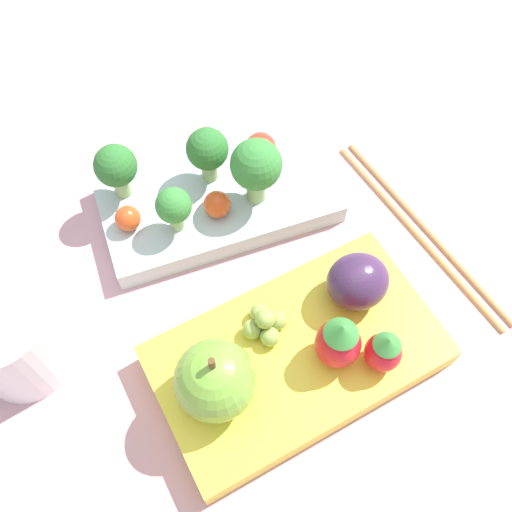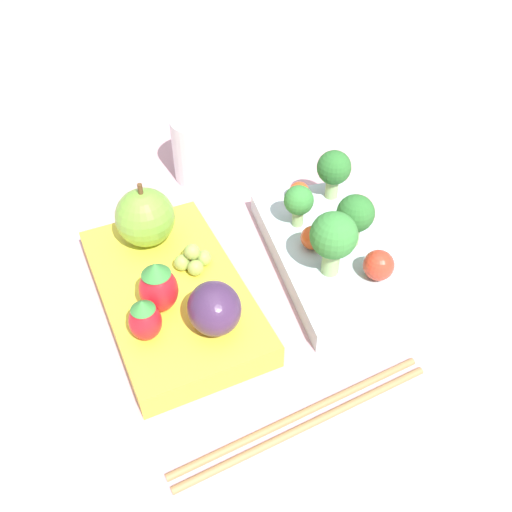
{
  "view_description": "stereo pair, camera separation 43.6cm",
  "coord_description": "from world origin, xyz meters",
  "px_view_note": "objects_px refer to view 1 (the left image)",
  "views": [
    {
      "loc": [
        -0.08,
        -0.2,
        0.4
      ],
      "look_at": [
        -0.0,
        -0.0,
        0.03
      ],
      "focal_mm": 40.0,
      "sensor_mm": 36.0,
      "label": 1
    },
    {
      "loc": [
        0.34,
        -0.11,
        0.37
      ],
      "look_at": [
        -0.0,
        -0.0,
        0.03
      ],
      "focal_mm": 40.0,
      "sensor_mm": 36.0,
      "label": 2
    }
  ],
  "objects_px": {
    "bento_box_fruit": "(301,354)",
    "cherry_tomato_0": "(261,148)",
    "broccoli_floret_0": "(207,151)",
    "cherry_tomato_2": "(217,204)",
    "broccoli_floret_2": "(174,207)",
    "broccoli_floret_3": "(116,167)",
    "cherry_tomato_1": "(128,218)",
    "bento_box_savoury": "(217,200)",
    "chopsticks_pair": "(421,229)",
    "drinking_cup": "(12,341)",
    "strawberry_0": "(384,351)",
    "strawberry_1": "(338,342)",
    "grape_cluster": "(265,324)",
    "plum": "(358,282)",
    "broccoli_floret_1": "(256,166)",
    "apple": "(215,380)"
  },
  "relations": [
    {
      "from": "cherry_tomato_0",
      "to": "strawberry_0",
      "type": "relative_size",
      "value": 0.69
    },
    {
      "from": "cherry_tomato_0",
      "to": "drinking_cup",
      "type": "xyz_separation_m",
      "value": [
        -0.22,
        -0.1,
        0.0
      ]
    },
    {
      "from": "bento_box_fruit",
      "to": "cherry_tomato_2",
      "type": "distance_m",
      "value": 0.14
    },
    {
      "from": "bento_box_savoury",
      "to": "strawberry_1",
      "type": "xyz_separation_m",
      "value": [
        0.03,
        -0.17,
        0.04
      ]
    },
    {
      "from": "broccoli_floret_1",
      "to": "strawberry_0",
      "type": "relative_size",
      "value": 1.59
    },
    {
      "from": "bento_box_fruit",
      "to": "cherry_tomato_0",
      "type": "xyz_separation_m",
      "value": [
        0.04,
        0.17,
        0.02
      ]
    },
    {
      "from": "broccoli_floret_0",
      "to": "cherry_tomato_2",
      "type": "distance_m",
      "value": 0.04
    },
    {
      "from": "strawberry_1",
      "to": "cherry_tomato_2",
      "type": "bearing_deg",
      "value": 103.28
    },
    {
      "from": "cherry_tomato_0",
      "to": "strawberry_0",
      "type": "height_order",
      "value": "strawberry_0"
    },
    {
      "from": "broccoli_floret_1",
      "to": "bento_box_fruit",
      "type": "bearing_deg",
      "value": -97.88
    },
    {
      "from": "grape_cluster",
      "to": "broccoli_floret_3",
      "type": "bearing_deg",
      "value": 111.5
    },
    {
      "from": "cherry_tomato_0",
      "to": "cherry_tomato_2",
      "type": "xyz_separation_m",
      "value": [
        -0.05,
        -0.04,
        -0.0
      ]
    },
    {
      "from": "chopsticks_pair",
      "to": "bento_box_savoury",
      "type": "bearing_deg",
      "value": 150.04
    },
    {
      "from": "bento_box_savoury",
      "to": "chopsticks_pair",
      "type": "height_order",
      "value": "bento_box_savoury"
    },
    {
      "from": "grape_cluster",
      "to": "broccoli_floret_0",
      "type": "bearing_deg",
      "value": 86.13
    },
    {
      "from": "strawberry_0",
      "to": "strawberry_1",
      "type": "distance_m",
      "value": 0.03
    },
    {
      "from": "cherry_tomato_1",
      "to": "grape_cluster",
      "type": "relative_size",
      "value": 0.61
    },
    {
      "from": "bento_box_fruit",
      "to": "cherry_tomato_0",
      "type": "bearing_deg",
      "value": 77.8
    },
    {
      "from": "bento_box_fruit",
      "to": "chopsticks_pair",
      "type": "height_order",
      "value": "bento_box_fruit"
    },
    {
      "from": "cherry_tomato_1",
      "to": "cherry_tomato_2",
      "type": "bearing_deg",
      "value": -11.14
    },
    {
      "from": "grape_cluster",
      "to": "drinking_cup",
      "type": "distance_m",
      "value": 0.17
    },
    {
      "from": "strawberry_1",
      "to": "grape_cluster",
      "type": "xyz_separation_m",
      "value": [
        -0.04,
        0.04,
        -0.01
      ]
    },
    {
      "from": "broccoli_floret_2",
      "to": "strawberry_0",
      "type": "bearing_deg",
      "value": -59.29
    },
    {
      "from": "broccoli_floret_1",
      "to": "grape_cluster",
      "type": "bearing_deg",
      "value": -108.68
    },
    {
      "from": "bento_box_fruit",
      "to": "drinking_cup",
      "type": "relative_size",
      "value": 3.03
    },
    {
      "from": "cherry_tomato_2",
      "to": "chopsticks_pair",
      "type": "xyz_separation_m",
      "value": [
        0.16,
        -0.07,
        -0.03
      ]
    },
    {
      "from": "broccoli_floret_2",
      "to": "apple",
      "type": "bearing_deg",
      "value": -96.58
    },
    {
      "from": "drinking_cup",
      "to": "grape_cluster",
      "type": "bearing_deg",
      "value": -16.87
    },
    {
      "from": "broccoli_floret_2",
      "to": "cherry_tomato_2",
      "type": "bearing_deg",
      "value": 1.97
    },
    {
      "from": "bento_box_fruit",
      "to": "cherry_tomato_0",
      "type": "distance_m",
      "value": 0.18
    },
    {
      "from": "broccoli_floret_3",
      "to": "grape_cluster",
      "type": "relative_size",
      "value": 1.55
    },
    {
      "from": "bento_box_savoury",
      "to": "strawberry_0",
      "type": "distance_m",
      "value": 0.19
    },
    {
      "from": "cherry_tomato_2",
      "to": "grape_cluster",
      "type": "relative_size",
      "value": 0.65
    },
    {
      "from": "apple",
      "to": "drinking_cup",
      "type": "bearing_deg",
      "value": 145.6
    },
    {
      "from": "broccoli_floret_3",
      "to": "chopsticks_pair",
      "type": "xyz_separation_m",
      "value": [
        0.22,
        -0.11,
        -0.05
      ]
    },
    {
      "from": "broccoli_floret_3",
      "to": "cherry_tomato_2",
      "type": "relative_size",
      "value": 2.37
    },
    {
      "from": "grape_cluster",
      "to": "drinking_cup",
      "type": "height_order",
      "value": "drinking_cup"
    },
    {
      "from": "broccoli_floret_2",
      "to": "cherry_tomato_2",
      "type": "xyz_separation_m",
      "value": [
        0.03,
        0.0,
        -0.02
      ]
    },
    {
      "from": "bento_box_savoury",
      "to": "plum",
      "type": "distance_m",
      "value": 0.15
    },
    {
      "from": "broccoli_floret_2",
      "to": "drinking_cup",
      "type": "height_order",
      "value": "drinking_cup"
    },
    {
      "from": "grape_cluster",
      "to": "strawberry_0",
      "type": "bearing_deg",
      "value": -38.51
    },
    {
      "from": "broccoli_floret_2",
      "to": "grape_cluster",
      "type": "height_order",
      "value": "broccoli_floret_2"
    },
    {
      "from": "broccoli_floret_2",
      "to": "broccoli_floret_3",
      "type": "height_order",
      "value": "broccoli_floret_3"
    },
    {
      "from": "plum",
      "to": "chopsticks_pair",
      "type": "relative_size",
      "value": 0.22
    },
    {
      "from": "broccoli_floret_3",
      "to": "strawberry_0",
      "type": "height_order",
      "value": "broccoli_floret_3"
    },
    {
      "from": "broccoli_floret_3",
      "to": "cherry_tomato_2",
      "type": "xyz_separation_m",
      "value": [
        0.07,
        -0.05,
        -0.02
      ]
    },
    {
      "from": "apple",
      "to": "plum",
      "type": "xyz_separation_m",
      "value": [
        0.12,
        0.03,
        -0.01
      ]
    },
    {
      "from": "bento_box_fruit",
      "to": "chopsticks_pair",
      "type": "xyz_separation_m",
      "value": [
        0.14,
        0.07,
        -0.01
      ]
    },
    {
      "from": "bento_box_fruit",
      "to": "drinking_cup",
      "type": "bearing_deg",
      "value": 158.38
    },
    {
      "from": "broccoli_floret_0",
      "to": "grape_cluster",
      "type": "relative_size",
      "value": 1.56
    }
  ]
}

